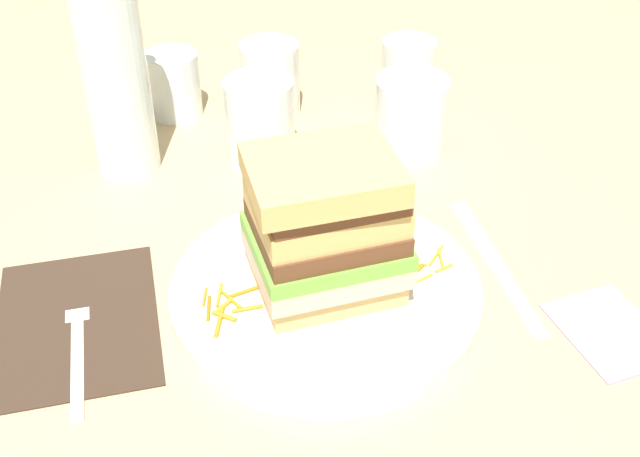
% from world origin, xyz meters
% --- Properties ---
extents(ground_plane, '(3.00, 3.00, 0.00)m').
position_xyz_m(ground_plane, '(0.00, 0.00, 0.00)').
color(ground_plane, tan).
extents(main_plate, '(0.27, 0.27, 0.02)m').
position_xyz_m(main_plate, '(-0.01, -0.00, 0.01)').
color(main_plate, white).
rests_on(main_plate, ground_plane).
extents(sandwich, '(0.13, 0.12, 0.13)m').
position_xyz_m(sandwich, '(-0.01, -0.00, 0.08)').
color(sandwich, tan).
rests_on(sandwich, main_plate).
extents(carrot_shred_0, '(0.02, 0.03, 0.00)m').
position_xyz_m(carrot_shred_0, '(-0.10, -0.01, 0.02)').
color(carrot_shred_0, orange).
rests_on(carrot_shred_0, main_plate).
extents(carrot_shred_1, '(0.01, 0.03, 0.00)m').
position_xyz_m(carrot_shred_1, '(-0.11, -0.03, 0.02)').
color(carrot_shred_1, orange).
rests_on(carrot_shred_1, main_plate).
extents(carrot_shred_2, '(0.03, 0.01, 0.00)m').
position_xyz_m(carrot_shred_2, '(-0.08, -0.00, 0.02)').
color(carrot_shred_2, orange).
rests_on(carrot_shred_2, main_plate).
extents(carrot_shred_3, '(0.02, 0.02, 0.00)m').
position_xyz_m(carrot_shred_3, '(-0.10, -0.03, 0.02)').
color(carrot_shred_3, orange).
rests_on(carrot_shred_3, main_plate).
extents(carrot_shred_4, '(0.01, 0.03, 0.00)m').
position_xyz_m(carrot_shred_4, '(-0.10, 0.00, 0.02)').
color(carrot_shred_4, orange).
rests_on(carrot_shred_4, main_plate).
extents(carrot_shred_5, '(0.03, 0.01, 0.00)m').
position_xyz_m(carrot_shred_5, '(-0.08, -0.02, 0.02)').
color(carrot_shred_5, orange).
rests_on(carrot_shred_5, main_plate).
extents(carrot_shred_6, '(0.01, 0.03, 0.00)m').
position_xyz_m(carrot_shred_6, '(-0.11, -0.01, 0.02)').
color(carrot_shred_6, orange).
rests_on(carrot_shred_6, main_plate).
extents(carrot_shred_7, '(0.02, 0.02, 0.00)m').
position_xyz_m(carrot_shred_7, '(-0.10, -0.02, 0.02)').
color(carrot_shred_7, orange).
rests_on(carrot_shred_7, main_plate).
extents(carrot_shred_8, '(0.01, 0.02, 0.00)m').
position_xyz_m(carrot_shred_8, '(-0.12, -0.00, 0.02)').
color(carrot_shred_8, orange).
rests_on(carrot_shred_8, main_plate).
extents(carrot_shred_9, '(0.02, 0.02, 0.00)m').
position_xyz_m(carrot_shred_9, '(0.06, 0.02, 0.02)').
color(carrot_shred_9, orange).
rests_on(carrot_shred_9, main_plate).
extents(carrot_shred_10, '(0.03, 0.01, 0.00)m').
position_xyz_m(carrot_shred_10, '(0.06, 0.01, 0.02)').
color(carrot_shred_10, orange).
rests_on(carrot_shred_10, main_plate).
extents(carrot_shred_11, '(0.01, 0.03, 0.00)m').
position_xyz_m(carrot_shred_11, '(0.10, 0.01, 0.02)').
color(carrot_shred_11, orange).
rests_on(carrot_shred_11, main_plate).
extents(carrot_shred_12, '(0.02, 0.02, 0.00)m').
position_xyz_m(carrot_shred_12, '(0.06, 0.02, 0.02)').
color(carrot_shred_12, orange).
rests_on(carrot_shred_12, main_plate).
extents(carrot_shred_13, '(0.02, 0.03, 0.00)m').
position_xyz_m(carrot_shred_13, '(0.09, 0.02, 0.02)').
color(carrot_shred_13, orange).
rests_on(carrot_shred_13, main_plate).
extents(carrot_shred_14, '(0.03, 0.01, 0.00)m').
position_xyz_m(carrot_shred_14, '(0.07, -0.01, 0.02)').
color(carrot_shred_14, orange).
rests_on(carrot_shred_14, main_plate).
extents(carrot_shred_15, '(0.01, 0.03, 0.00)m').
position_xyz_m(carrot_shred_15, '(0.07, 0.01, 0.02)').
color(carrot_shred_15, orange).
rests_on(carrot_shred_15, main_plate).
extents(carrot_shred_16, '(0.02, 0.02, 0.00)m').
position_xyz_m(carrot_shred_16, '(0.07, -0.00, 0.02)').
color(carrot_shred_16, orange).
rests_on(carrot_shred_16, main_plate).
extents(carrot_shred_17, '(0.02, 0.01, 0.00)m').
position_xyz_m(carrot_shred_17, '(0.09, 0.00, 0.02)').
color(carrot_shred_17, orange).
rests_on(carrot_shred_17, main_plate).
extents(napkin_dark, '(0.14, 0.19, 0.00)m').
position_xyz_m(napkin_dark, '(-0.23, 0.01, 0.00)').
color(napkin_dark, '#38281E').
rests_on(napkin_dark, ground_plane).
extents(fork, '(0.03, 0.17, 0.00)m').
position_xyz_m(fork, '(-0.22, -0.01, 0.00)').
color(fork, silver).
rests_on(fork, napkin_dark).
extents(knife, '(0.02, 0.20, 0.00)m').
position_xyz_m(knife, '(0.15, 0.01, 0.00)').
color(knife, silver).
rests_on(knife, ground_plane).
extents(juice_glass, '(0.08, 0.08, 0.09)m').
position_xyz_m(juice_glass, '(0.13, 0.23, 0.04)').
color(juice_glass, white).
rests_on(juice_glass, ground_plane).
extents(water_bottle, '(0.07, 0.07, 0.28)m').
position_xyz_m(water_bottle, '(-0.18, 0.25, 0.12)').
color(water_bottle, silver).
rests_on(water_bottle, ground_plane).
extents(empty_tumbler_0, '(0.07, 0.07, 0.09)m').
position_xyz_m(empty_tumbler_0, '(0.15, 0.33, 0.04)').
color(empty_tumbler_0, silver).
rests_on(empty_tumbler_0, ground_plane).
extents(empty_tumbler_1, '(0.07, 0.07, 0.09)m').
position_xyz_m(empty_tumbler_1, '(-0.02, 0.34, 0.04)').
color(empty_tumbler_1, silver).
rests_on(empty_tumbler_1, ground_plane).
extents(empty_tumbler_2, '(0.07, 0.07, 0.09)m').
position_xyz_m(empty_tumbler_2, '(-0.04, 0.24, 0.05)').
color(empty_tumbler_2, silver).
rests_on(empty_tumbler_2, ground_plane).
extents(empty_tumbler_3, '(0.06, 0.06, 0.08)m').
position_xyz_m(empty_tumbler_3, '(-0.13, 0.36, 0.04)').
color(empty_tumbler_3, silver).
rests_on(empty_tumbler_3, ground_plane).
extents(napkin_pink, '(0.09, 0.11, 0.00)m').
position_xyz_m(napkin_pink, '(0.21, -0.08, 0.00)').
color(napkin_pink, pink).
rests_on(napkin_pink, ground_plane).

